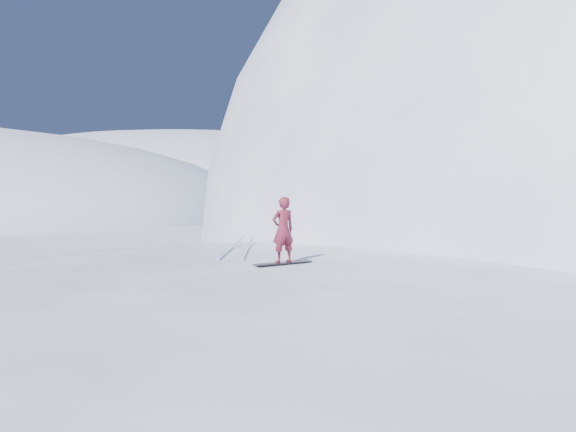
# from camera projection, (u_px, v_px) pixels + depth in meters

# --- Properties ---
(ground) EXTENTS (400.00, 400.00, 0.00)m
(ground) POSITION_uv_depth(u_px,v_px,m) (261.00, 383.00, 11.08)
(ground) COLOR white
(ground) RESTS_ON ground
(near_ridge) EXTENTS (36.00, 28.00, 4.80)m
(near_ridge) POSITION_uv_depth(u_px,v_px,m) (316.00, 344.00, 13.94)
(near_ridge) COLOR white
(near_ridge) RESTS_ON ground
(peak_shoulder) EXTENTS (28.00, 24.00, 18.00)m
(peak_shoulder) POSITION_uv_depth(u_px,v_px,m) (490.00, 262.00, 29.72)
(peak_shoulder) COLOR white
(peak_shoulder) RESTS_ON ground
(far_ridge_c) EXTENTS (140.00, 90.00, 36.00)m
(far_ridge_c) POSITION_uv_depth(u_px,v_px,m) (177.00, 206.00, 124.91)
(far_ridge_c) COLOR white
(far_ridge_c) RESTS_ON ground
(wind_bumps) EXTENTS (16.00, 14.40, 1.00)m
(wind_bumps) POSITION_uv_depth(u_px,v_px,m) (254.00, 352.00, 13.25)
(wind_bumps) COLOR white
(wind_bumps) RESTS_ON ground
(snowboard) EXTENTS (1.37, 1.12, 0.02)m
(snowboard) POSITION_uv_depth(u_px,v_px,m) (283.00, 263.00, 12.42)
(snowboard) COLOR black
(snowboard) RESTS_ON near_ridge
(snowboarder) EXTENTS (0.69, 0.65, 1.59)m
(snowboarder) POSITION_uv_depth(u_px,v_px,m) (283.00, 230.00, 12.38)
(snowboarder) COLOR maroon
(snowboarder) RESTS_ON snowboard
(board_tracks) EXTENTS (1.29, 5.98, 0.04)m
(board_tracks) POSITION_uv_depth(u_px,v_px,m) (241.00, 246.00, 16.15)
(board_tracks) COLOR silver
(board_tracks) RESTS_ON ground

